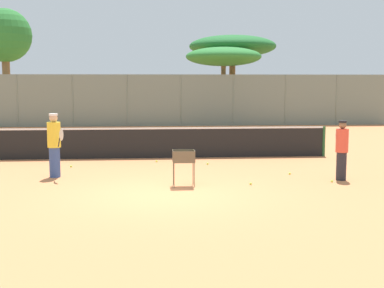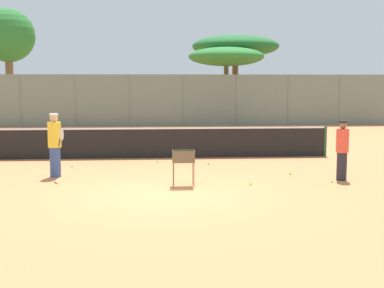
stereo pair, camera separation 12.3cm
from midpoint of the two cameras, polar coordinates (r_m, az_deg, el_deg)
ground_plane at (r=12.71m, az=-2.87°, el=-5.41°), size 80.00×80.00×0.00m
tennis_net at (r=18.57m, az=-3.30°, el=0.21°), size 11.87×0.10×1.07m
back_fence at (r=31.67m, az=-3.68°, el=4.67°), size 28.46×0.08×3.04m
tree_0 at (r=35.80m, az=-18.94°, el=10.76°), size 3.32×3.32×7.14m
tree_1 at (r=33.62m, az=3.78°, el=9.24°), size 4.70×4.70×4.75m
tree_2 at (r=37.56m, az=4.76°, el=10.29°), size 5.99×5.99×5.78m
player_white_outfit at (r=14.94m, az=15.95°, el=-0.56°), size 0.33×0.88×1.61m
player_red_cap at (r=15.32m, az=-14.20°, el=-0.02°), size 0.58×0.83×1.78m
ball_cart at (r=13.57m, az=-0.67°, el=-1.65°), size 0.56×0.41×0.92m
tennis_ball_0 at (r=15.59m, az=10.66°, el=-3.12°), size 0.07×0.07×0.07m
tennis_ball_1 at (r=13.92m, az=6.52°, el=-4.23°), size 0.07×0.07×0.07m
tennis_ball_2 at (r=17.72m, az=-3.51°, el=-1.83°), size 0.07×0.07×0.07m
tennis_ball_3 at (r=14.66m, az=14.95°, el=-3.86°), size 0.07×0.07×0.07m
tennis_ball_4 at (r=17.14m, az=1.96°, el=-2.11°), size 0.07×0.07×0.07m
tennis_ball_6 at (r=17.06m, az=-12.48°, el=-2.31°), size 0.07×0.07×0.07m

